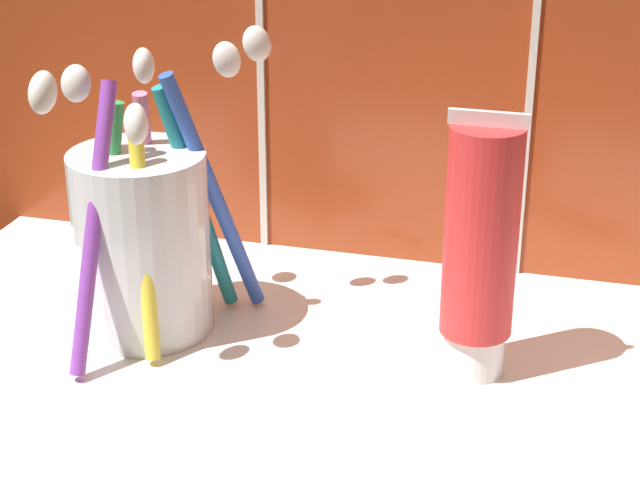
% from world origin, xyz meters
% --- Properties ---
extents(sink_counter, '(0.73, 0.35, 0.02)m').
position_xyz_m(sink_counter, '(0.00, 0.00, 0.01)').
color(sink_counter, white).
rests_on(sink_counter, ground).
extents(toothbrush_cup, '(0.11, 0.15, 0.18)m').
position_xyz_m(toothbrush_cup, '(-0.19, 0.03, 0.08)').
color(toothbrush_cup, silver).
rests_on(toothbrush_cup, sink_counter).
extents(toothpaste_tube, '(0.04, 0.04, 0.16)m').
position_xyz_m(toothpaste_tube, '(0.01, 0.03, 0.10)').
color(toothpaste_tube, white).
rests_on(toothpaste_tube, sink_counter).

